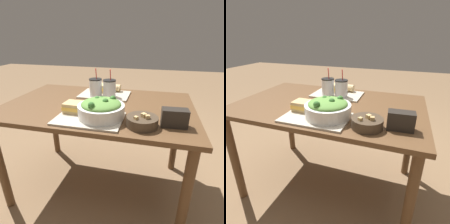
{
  "view_description": "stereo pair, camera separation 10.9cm",
  "coord_description": "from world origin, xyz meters",
  "views": [
    {
      "loc": [
        0.41,
        -1.24,
        1.25
      ],
      "look_at": [
        0.17,
        -0.26,
        0.82
      ],
      "focal_mm": 30.0,
      "sensor_mm": 36.0,
      "label": 1
    },
    {
      "loc": [
        0.51,
        -1.21,
        1.25
      ],
      "look_at": [
        0.17,
        -0.26,
        0.82
      ],
      "focal_mm": 30.0,
      "sensor_mm": 36.0,
      "label": 2
    }
  ],
  "objects": [
    {
      "name": "ground_plane",
      "position": [
        0.0,
        0.0,
        0.0
      ],
      "size": [
        12.0,
        12.0,
        0.0
      ],
      "primitive_type": "plane",
      "color": "#846647"
    },
    {
      "name": "dining_table",
      "position": [
        0.0,
        0.0,
        0.66
      ],
      "size": [
        1.37,
        0.87,
        0.77
      ],
      "color": "brown",
      "rests_on": "ground_plane"
    },
    {
      "name": "tray_near",
      "position": [
        0.03,
        -0.27,
        0.77
      ],
      "size": [
        0.41,
        0.27,
        0.01
      ],
      "color": "#BCB29E",
      "rests_on": "dining_table"
    },
    {
      "name": "tray_far",
      "position": [
        -0.01,
        0.21,
        0.77
      ],
      "size": [
        0.41,
        0.27,
        0.01
      ],
      "color": "#BCB29E",
      "rests_on": "dining_table"
    },
    {
      "name": "salad_bowl",
      "position": [
        0.1,
        -0.24,
        0.83
      ],
      "size": [
        0.28,
        0.28,
        0.12
      ],
      "color": "white",
      "rests_on": "tray_near"
    },
    {
      "name": "soup_bowl",
      "position": [
        0.35,
        -0.29,
        0.8
      ],
      "size": [
        0.18,
        0.18,
        0.08
      ],
      "color": "#473828",
      "rests_on": "dining_table"
    },
    {
      "name": "sandwich_near",
      "position": [
        -0.08,
        -0.21,
        0.81
      ],
      "size": [
        0.16,
        0.11,
        0.06
      ],
      "rotation": [
        0.0,
        0.0,
        -0.04
      ],
      "color": "tan",
      "rests_on": "tray_near"
    },
    {
      "name": "baguette_near",
      "position": [
        -0.01,
        -0.18,
        0.81
      ],
      "size": [
        0.11,
        0.07,
        0.06
      ],
      "rotation": [
        0.0,
        0.0,
        1.46
      ],
      "color": "#DBBC84",
      "rests_on": "tray_near"
    },
    {
      "name": "sandwich_far",
      "position": [
        -0.03,
        0.28,
        0.81
      ],
      "size": [
        0.17,
        0.12,
        0.06
      ],
      "rotation": [
        0.0,
        0.0,
        -0.01
      ],
      "color": "tan",
      "rests_on": "tray_far"
    },
    {
      "name": "baguette_far",
      "position": [
        0.07,
        0.31,
        0.81
      ],
      "size": [
        0.08,
        0.06,
        0.06
      ],
      "rotation": [
        0.0,
        0.0,
        1.54
      ],
      "color": "#DBBC84",
      "rests_on": "tray_far"
    },
    {
      "name": "drink_cup_dark",
      "position": [
        -0.06,
        0.15,
        0.84
      ],
      "size": [
        0.1,
        0.1,
        0.22
      ],
      "color": "silver",
      "rests_on": "tray_far"
    },
    {
      "name": "drink_cup_red",
      "position": [
        0.05,
        0.15,
        0.84
      ],
      "size": [
        0.1,
        0.1,
        0.22
      ],
      "color": "silver",
      "rests_on": "tray_far"
    },
    {
      "name": "chip_bag",
      "position": [
        0.52,
        -0.25,
        0.82
      ],
      "size": [
        0.15,
        0.08,
        0.1
      ],
      "rotation": [
        0.0,
        0.0,
        0.06
      ],
      "color": "#28231E",
      "rests_on": "dining_table"
    },
    {
      "name": "napkin_folded",
      "position": [
        0.02,
        -0.03,
        0.77
      ],
      "size": [
        0.16,
        0.14,
        0.0
      ],
      "color": "silver",
      "rests_on": "dining_table"
    }
  ]
}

